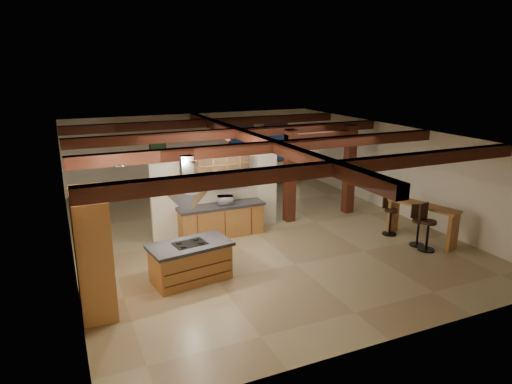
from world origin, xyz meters
The scene contains 23 objects.
ground centered at (0.00, 0.00, 0.00)m, with size 12.00×12.00×0.00m, color tan.
room_walls centered at (0.00, 0.00, 1.78)m, with size 12.00×12.00×12.00m.
ceiling_beams centered at (0.00, 0.00, 2.76)m, with size 10.00×12.00×0.28m.
timber_posts centered at (2.50, 0.50, 1.76)m, with size 2.50×0.30×2.90m.
partition_wall centered at (-1.00, 0.50, 1.10)m, with size 3.80×0.18×2.20m, color silver.
pantry_cabinet centered at (-4.67, -2.60, 1.20)m, with size 0.67×1.60×2.40m.
back_counter centered at (-1.00, 0.11, 0.48)m, with size 2.50×0.66×0.94m.
upper_display_cabinet centered at (-1.00, 0.31, 1.85)m, with size 1.80×0.36×0.95m.
range_hood centered at (-2.59, -2.24, 1.78)m, with size 1.10×1.10×1.40m.
back_windows centered at (2.80, 5.93, 1.50)m, with size 2.70×0.07×1.70m.
framed_art centered at (-1.50, 5.94, 1.70)m, with size 0.65×0.05×0.85m.
recessed_cans centered at (-2.53, -1.93, 2.87)m, with size 3.16×2.46×0.03m.
kitchen_island centered at (-2.59, -2.24, 0.46)m, with size 1.95×1.23×0.91m.
dining_table centered at (0.57, 2.53, 0.34)m, with size 1.94×1.08×0.68m, color #3D1B0F.
sofa centered at (2.59, 5.33, 0.29)m, with size 1.95×0.76×0.57m, color black.
microwave centered at (-0.87, 0.11, 1.06)m, with size 0.43×0.29×0.24m, color #B9B8BD.
bar_counter centered at (3.98, -2.48, 0.71)m, with size 1.06×2.08×1.06m.
side_table centered at (4.25, 5.22, 0.29)m, with size 0.46×0.46×0.58m, color #37160D.
table_lamp centered at (4.25, 5.22, 0.84)m, with size 0.31×0.31×0.37m.
bar_stool_a centered at (3.60, -3.06, 0.64)m, with size 0.45×0.47×1.26m.
bar_stool_b centered at (3.64, -2.70, 0.57)m, with size 0.42×0.43×1.13m.
bar_stool_c centered at (3.50, -1.73, 0.59)m, with size 0.41×0.41×1.17m.
dining_chairs centered at (0.57, 2.53, 0.63)m, with size 2.35×2.35×1.24m.
Camera 1 is at (-5.10, -11.56, 4.79)m, focal length 32.00 mm.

